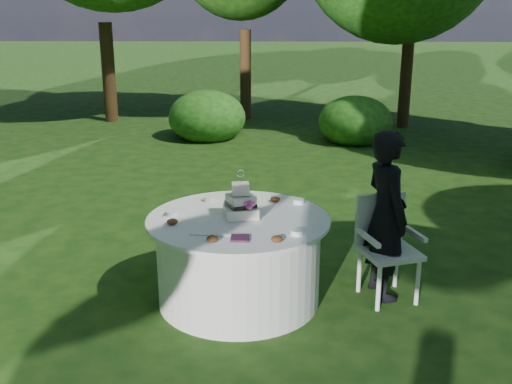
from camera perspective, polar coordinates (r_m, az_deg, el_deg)
ground at (r=5.38m, az=-1.62°, el=-10.20°), size 80.00×80.00×0.00m
napkins at (r=4.61m, az=-1.55°, el=-4.43°), size 0.14×0.14×0.02m
feather_plume at (r=4.71m, az=-3.55°, el=-4.03°), size 0.48×0.07×0.01m
guest at (r=5.31m, az=12.27°, el=-2.17°), size 0.51×0.63×1.50m
table at (r=5.21m, az=-1.66°, el=-6.41°), size 1.56×1.56×0.77m
cake at (r=5.06m, az=-1.44°, el=-1.17°), size 0.32×0.32×0.41m
chair at (r=5.39m, az=12.22°, el=-4.47°), size 0.58×0.58×0.91m
votives at (r=5.18m, az=-1.24°, el=-1.79°), size 1.21×0.92×0.04m
petal_cups at (r=4.87m, az=-2.01°, el=-3.00°), size 0.95×1.08×0.05m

